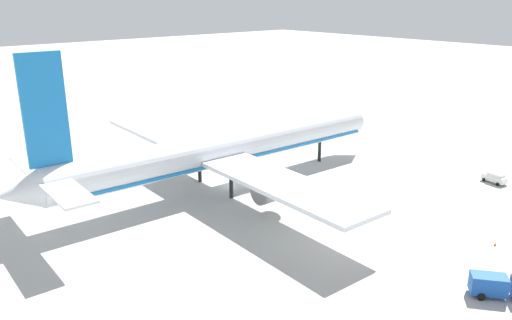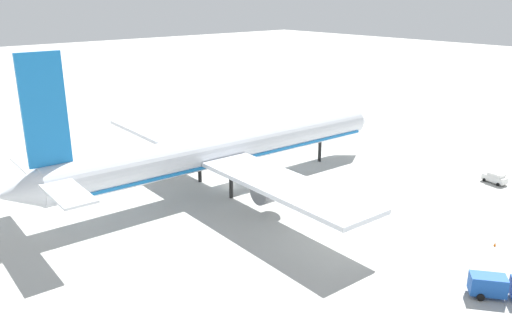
{
  "view_description": "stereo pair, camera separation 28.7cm",
  "coord_description": "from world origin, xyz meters",
  "px_view_note": "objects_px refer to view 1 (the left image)",
  "views": [
    {
      "loc": [
        -53.64,
        -69.37,
        33.45
      ],
      "look_at": [
        4.55,
        -2.03,
        4.4
      ],
      "focal_mm": 35.89,
      "sensor_mm": 36.0,
      "label": 1
    },
    {
      "loc": [
        -53.42,
        -69.56,
        33.45
      ],
      "look_at": [
        4.55,
        -2.03,
        4.4
      ],
      "focal_mm": 35.89,
      "sensor_mm": 36.0,
      "label": 2
    }
  ],
  "objects_px": {
    "baggage_cart_1": "(51,136)",
    "traffic_cone_2": "(48,156)",
    "airliner": "(222,149)",
    "traffic_cone_0": "(495,244)",
    "service_van": "(495,177)",
    "service_truck_3": "(499,285)"
  },
  "relations": [
    {
      "from": "service_truck_3",
      "to": "traffic_cone_0",
      "type": "relative_size",
      "value": 11.69
    },
    {
      "from": "baggage_cart_1",
      "to": "traffic_cone_0",
      "type": "height_order",
      "value": "baggage_cart_1"
    },
    {
      "from": "airliner",
      "to": "baggage_cart_1",
      "type": "height_order",
      "value": "airliner"
    },
    {
      "from": "service_truck_3",
      "to": "traffic_cone_0",
      "type": "bearing_deg",
      "value": 26.11
    },
    {
      "from": "airliner",
      "to": "service_van",
      "type": "distance_m",
      "value": 50.57
    },
    {
      "from": "airliner",
      "to": "service_truck_3",
      "type": "distance_m",
      "value": 49.22
    },
    {
      "from": "traffic_cone_2",
      "to": "airliner",
      "type": "bearing_deg",
      "value": -65.81
    },
    {
      "from": "traffic_cone_0",
      "to": "traffic_cone_2",
      "type": "height_order",
      "value": "same"
    },
    {
      "from": "service_truck_3",
      "to": "baggage_cart_1",
      "type": "bearing_deg",
      "value": 98.15
    },
    {
      "from": "baggage_cart_1",
      "to": "traffic_cone_2",
      "type": "distance_m",
      "value": 14.82
    },
    {
      "from": "traffic_cone_0",
      "to": "traffic_cone_2",
      "type": "xyz_separation_m",
      "value": [
        -32.49,
        81.86,
        0.0
      ]
    },
    {
      "from": "service_van",
      "to": "service_truck_3",
      "type": "bearing_deg",
      "value": -154.23
    },
    {
      "from": "baggage_cart_1",
      "to": "service_van",
      "type": "bearing_deg",
      "value": -58.48
    },
    {
      "from": "airliner",
      "to": "baggage_cart_1",
      "type": "bearing_deg",
      "value": 102.77
    },
    {
      "from": "airliner",
      "to": "traffic_cone_0",
      "type": "distance_m",
      "value": 45.83
    },
    {
      "from": "traffic_cone_0",
      "to": "traffic_cone_2",
      "type": "bearing_deg",
      "value": 111.65
    },
    {
      "from": "airliner",
      "to": "service_van",
      "type": "relative_size",
      "value": 16.73
    },
    {
      "from": "traffic_cone_0",
      "to": "traffic_cone_2",
      "type": "distance_m",
      "value": 88.08
    },
    {
      "from": "baggage_cart_1",
      "to": "traffic_cone_0",
      "type": "xyz_separation_m",
      "value": [
        26.9,
        -95.58,
        -0.42
      ]
    },
    {
      "from": "service_truck_3",
      "to": "traffic_cone_0",
      "type": "distance_m",
      "value": 13.8
    },
    {
      "from": "airliner",
      "to": "baggage_cart_1",
      "type": "xyz_separation_m",
      "value": [
        -11.96,
        52.8,
        -6.45
      ]
    },
    {
      "from": "service_truck_3",
      "to": "traffic_cone_2",
      "type": "xyz_separation_m",
      "value": [
        -20.15,
        87.91,
        -1.25
      ]
    }
  ]
}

